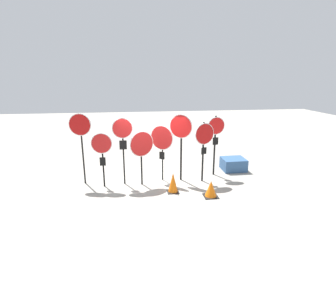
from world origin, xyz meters
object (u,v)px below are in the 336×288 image
Objects in this scene: stop_sign_2 at (123,135)px; stop_sign_3 at (142,147)px; stop_sign_4 at (162,140)px; stop_sign_7 at (216,134)px; stop_sign_5 at (181,133)px; stop_sign_1 at (102,148)px; traffic_cone_0 at (211,189)px; stop_sign_6 at (204,139)px; traffic_cone_1 at (173,183)px; storage_crate at (233,164)px; stop_sign_0 at (80,131)px.

stop_sign_2 reaches higher than stop_sign_3.
stop_sign_4 is 0.89× the size of stop_sign_7.
stop_sign_3 is at bearing -139.33° from stop_sign_5.
stop_sign_1 is 0.87m from stop_sign_2.
stop_sign_6 is at bearing 86.94° from traffic_cone_0.
stop_sign_5 is 1.12× the size of stop_sign_6.
traffic_cone_1 is (-1.22, 0.52, 0.07)m from traffic_cone_0.
stop_sign_5 is at bearing 116.69° from traffic_cone_0.
stop_sign_6 is 2.42m from storage_crate.
storage_crate is (2.49, 0.85, -1.64)m from stop_sign_5.
stop_sign_5 is 3.10m from storage_crate.
stop_sign_5 reaches higher than stop_sign_1.
traffic_cone_0 is at bearing -125.68° from storage_crate.
stop_sign_3 is at bearing 161.85° from stop_sign_6.
stop_sign_0 is 1.02m from stop_sign_1.
stop_sign_2 is 1.09× the size of stop_sign_6.
stop_sign_3 is 2.90× the size of traffic_cone_1.
stop_sign_2 is (0.75, 0.14, 0.42)m from stop_sign_1.
stop_sign_4 is 3.56m from storage_crate.
stop_sign_2 is at bearing 153.91° from traffic_cone_0.
stop_sign_5 reaches higher than traffic_cone_1.
traffic_cone_0 is at bearing -116.38° from stop_sign_7.
traffic_cone_1 is (3.21, -1.16, -1.70)m from stop_sign_0.
stop_sign_3 is 3.04m from stop_sign_7.
storage_crate is (4.64, 0.95, -1.65)m from stop_sign_2.
stop_sign_2 reaches higher than traffic_cone_1.
stop_sign_7 is 1.85m from storage_crate.
stop_sign_7 is 2.50× the size of storage_crate.
stop_sign_0 is at bearing -173.48° from storage_crate.
traffic_cone_0 is (-0.07, -1.32, -1.40)m from stop_sign_6.
stop_sign_6 is at bearing -142.38° from stop_sign_7.
storage_crate is at bearing 14.37° from stop_sign_6.
stop_sign_6 reaches higher than stop_sign_1.
stop_sign_4 is at bearing 4.98° from stop_sign_2.
traffic_cone_1 is 0.72× the size of storage_crate.
storage_crate is (6.15, 0.70, -1.79)m from stop_sign_0.
stop_sign_6 is 0.95× the size of stop_sign_7.
stop_sign_6 is at bearing -4.41° from stop_sign_2.
stop_sign_0 is 4.79× the size of traffic_cone_0.
stop_sign_0 reaches higher than storage_crate.
traffic_cone_0 is at bearing -111.79° from stop_sign_6.
traffic_cone_1 reaches higher than storage_crate.
stop_sign_1 is 4.43m from stop_sign_7.
stop_sign_1 is 0.78× the size of stop_sign_5.
traffic_cone_0 is 0.57× the size of storage_crate.
stop_sign_6 is 3.27× the size of traffic_cone_1.
stop_sign_0 is 1.06× the size of stop_sign_2.
stop_sign_3 is (2.18, -0.39, -0.56)m from stop_sign_0.
stop_sign_3 is 1.56m from stop_sign_5.
stop_sign_0 is 2.98m from stop_sign_4.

